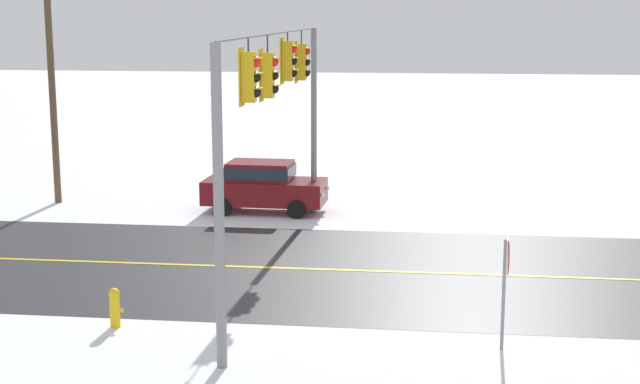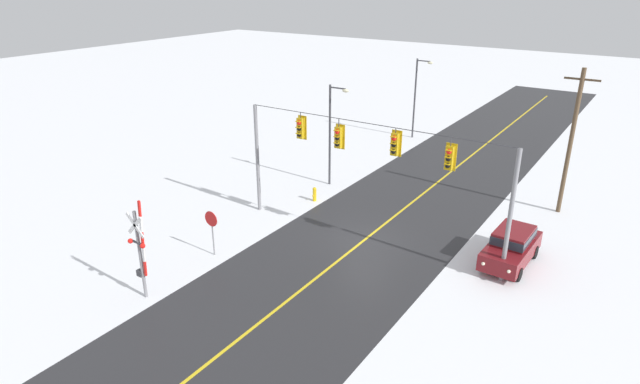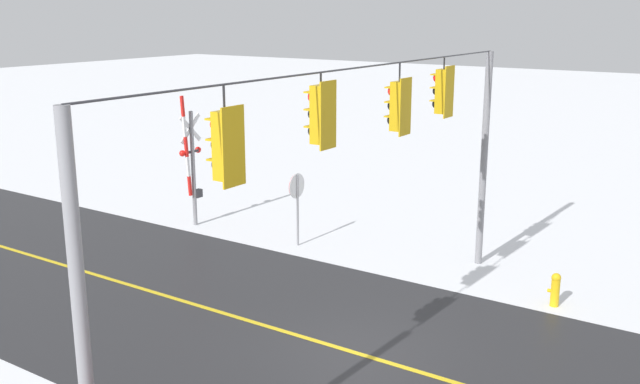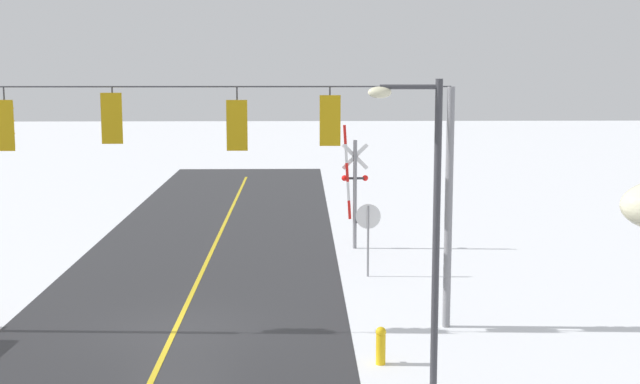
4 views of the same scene
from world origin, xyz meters
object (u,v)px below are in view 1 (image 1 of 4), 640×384
at_px(stop_sign, 506,268).
at_px(parked_car_maroon, 263,185).
at_px(fire_hydrant, 115,306).
at_px(utility_pole, 52,84).

height_order(stop_sign, parked_car_maroon, stop_sign).
distance_m(parked_car_maroon, fire_hydrant, 11.99).
relative_size(stop_sign, fire_hydrant, 2.67).
relative_size(fire_hydrant, utility_pole, 0.11).
relative_size(parked_car_maroon, utility_pole, 0.52).
bearing_deg(fire_hydrant, stop_sign, -92.35).
xyz_separation_m(stop_sign, utility_pole, (12.96, 14.79, 2.53)).
height_order(fire_hydrant, utility_pole, utility_pole).
xyz_separation_m(stop_sign, parked_car_maroon, (12.27, 7.18, -0.76)).
bearing_deg(utility_pole, parked_car_maroon, -95.18).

